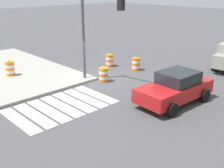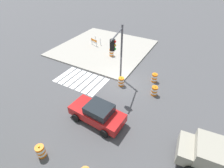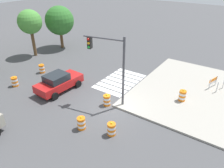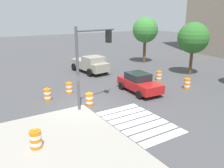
# 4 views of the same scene
# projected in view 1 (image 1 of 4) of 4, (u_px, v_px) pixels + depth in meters

# --- Properties ---
(ground_plane) EXTENTS (120.00, 120.00, 0.00)m
(ground_plane) POSITION_uv_depth(u_px,v_px,m) (98.00, 80.00, 17.60)
(ground_plane) COLOR #474749
(crosswalk_stripes) EXTENTS (5.10, 3.20, 0.02)m
(crosswalk_stripes) POSITION_uv_depth(u_px,v_px,m) (62.00, 106.00, 13.77)
(crosswalk_stripes) COLOR silver
(crosswalk_stripes) RESTS_ON ground
(sports_car) EXTENTS (4.40, 2.33, 1.63)m
(sports_car) POSITION_uv_depth(u_px,v_px,m) (175.00, 88.00, 13.97)
(sports_car) COLOR red
(sports_car) RESTS_ON ground
(traffic_barrel_near_corner) EXTENTS (0.56, 0.56, 1.02)m
(traffic_barrel_near_corner) POSITION_uv_depth(u_px,v_px,m) (104.00, 75.00, 17.13)
(traffic_barrel_near_corner) COLOR orange
(traffic_barrel_near_corner) RESTS_ON ground
(traffic_barrel_median_near) EXTENTS (0.56, 0.56, 1.02)m
(traffic_barrel_median_near) POSITION_uv_depth(u_px,v_px,m) (110.00, 60.00, 20.39)
(traffic_barrel_median_near) COLOR orange
(traffic_barrel_median_near) RESTS_ON ground
(traffic_barrel_median_far) EXTENTS (0.56, 0.56, 1.02)m
(traffic_barrel_median_far) POSITION_uv_depth(u_px,v_px,m) (136.00, 64.00, 19.44)
(traffic_barrel_median_far) COLOR orange
(traffic_barrel_median_far) RESTS_ON ground
(traffic_barrel_on_sidewalk) EXTENTS (0.56, 0.56, 1.02)m
(traffic_barrel_on_sidewalk) POSITION_uv_depth(u_px,v_px,m) (10.00, 69.00, 17.85)
(traffic_barrel_on_sidewalk) COLOR orange
(traffic_barrel_on_sidewalk) RESTS_ON sidewalk_corner
(traffic_light_pole) EXTENTS (0.90, 3.24, 5.50)m
(traffic_light_pole) POSITION_uv_depth(u_px,v_px,m) (98.00, 19.00, 15.68)
(traffic_light_pole) COLOR #4C4C51
(traffic_light_pole) RESTS_ON sidewalk_corner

